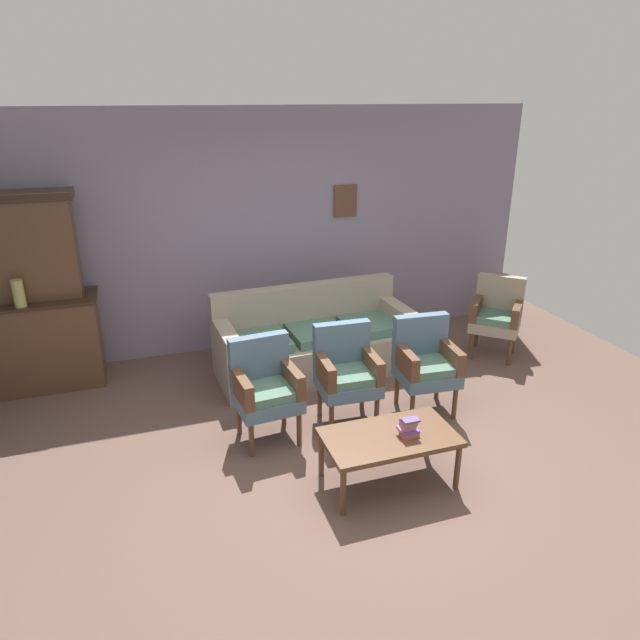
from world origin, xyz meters
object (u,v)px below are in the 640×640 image
(armchair_near_cabinet, at_px, (346,370))
(wingback_chair_by_fireplace, at_px, (497,313))
(armchair_by_doorway, at_px, (265,386))
(floral_couch, at_px, (314,343))
(armchair_row_middle, at_px, (425,361))
(floor_vase_by_wall, at_px, (498,301))
(coffee_table, at_px, (389,440))
(book_stack_on_table, at_px, (409,427))
(side_cabinet, at_px, (43,343))
(vase_on_cabinet, at_px, (19,293))

(armchair_near_cabinet, bearing_deg, wingback_chair_by_fireplace, 20.57)
(armchair_by_doorway, distance_m, armchair_near_cabinet, 0.76)
(floral_couch, distance_m, armchair_row_middle, 1.33)
(floral_couch, xyz_separation_m, floor_vase_by_wall, (2.64, 0.48, 0.02))
(floral_couch, height_order, armchair_by_doorway, same)
(coffee_table, xyz_separation_m, book_stack_on_table, (0.13, -0.05, 0.11))
(armchair_by_doorway, distance_m, floor_vase_by_wall, 3.77)
(armchair_near_cabinet, bearing_deg, side_cabinet, 148.71)
(floral_couch, distance_m, armchair_by_doorway, 1.36)
(wingback_chair_by_fireplace, bearing_deg, floral_couch, 173.35)
(floral_couch, bearing_deg, coffee_table, -91.62)
(side_cabinet, bearing_deg, book_stack_on_table, -43.63)
(armchair_near_cabinet, bearing_deg, armchair_row_middle, -4.32)
(side_cabinet, height_order, floor_vase_by_wall, side_cabinet)
(armchair_row_middle, height_order, coffee_table, armchair_row_middle)
(armchair_by_doorway, distance_m, book_stack_on_table, 1.29)
(floor_vase_by_wall, bearing_deg, armchair_row_middle, -140.40)
(side_cabinet, bearing_deg, floral_couch, -12.10)
(vase_on_cabinet, distance_m, coffee_table, 3.70)
(floral_couch, distance_m, armchair_near_cabinet, 1.06)
(side_cabinet, distance_m, floor_vase_by_wall, 5.33)
(wingback_chair_by_fireplace, height_order, book_stack_on_table, wingback_chair_by_fireplace)
(floor_vase_by_wall, bearing_deg, armchair_near_cabinet, -150.36)
(vase_on_cabinet, relative_size, floral_couch, 0.12)
(side_cabinet, bearing_deg, wingback_chair_by_fireplace, -9.74)
(armchair_row_middle, xyz_separation_m, floor_vase_by_wall, (1.90, 1.58, -0.16))
(armchair_by_doorway, distance_m, coffee_table, 1.18)
(vase_on_cabinet, xyz_separation_m, floral_couch, (2.79, -0.39, -0.74))
(armchair_near_cabinet, height_order, coffee_table, armchair_near_cabinet)
(floral_couch, bearing_deg, side_cabinet, 167.90)
(coffee_table, distance_m, book_stack_on_table, 0.18)
(wingback_chair_by_fireplace, bearing_deg, armchair_by_doorway, -163.57)
(floral_couch, relative_size, wingback_chair_by_fireplace, 2.34)
(side_cabinet, xyz_separation_m, armchair_by_doorway, (1.90, -1.67, 0.03))
(wingback_chair_by_fireplace, bearing_deg, side_cabinet, 170.26)
(armchair_by_doorway, relative_size, floor_vase_by_wall, 1.32)
(side_cabinet, xyz_separation_m, book_stack_on_table, (2.77, -2.64, 0.02))
(coffee_table, bearing_deg, floor_vase_by_wall, 42.74)
(side_cabinet, relative_size, floor_vase_by_wall, 1.69)
(vase_on_cabinet, bearing_deg, armchair_by_doorway, -36.64)
(vase_on_cabinet, xyz_separation_m, wingback_chair_by_fireplace, (4.88, -0.63, -0.56))
(coffee_table, bearing_deg, floral_couch, 88.38)
(armchair_by_doorway, xyz_separation_m, coffee_table, (0.73, -0.92, -0.12))
(vase_on_cabinet, relative_size, armchair_by_doorway, 0.29)
(armchair_by_doorway, bearing_deg, coffee_table, -51.35)
(armchair_row_middle, distance_m, book_stack_on_table, 1.17)
(coffee_table, relative_size, floor_vase_by_wall, 1.47)
(floral_couch, relative_size, coffee_table, 2.11)
(armchair_by_doorway, bearing_deg, floor_vase_by_wall, 24.63)
(side_cabinet, bearing_deg, coffee_table, -44.47)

